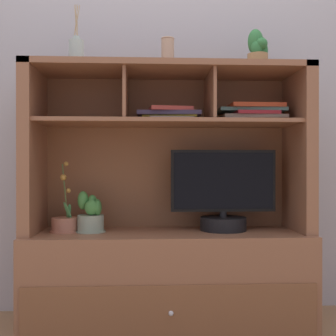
{
  "coord_description": "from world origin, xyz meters",
  "views": [
    {
      "loc": [
        -0.12,
        -2.25,
        0.82
      ],
      "look_at": [
        0.0,
        0.0,
        0.81
      ],
      "focal_mm": 46.61,
      "sensor_mm": 36.0,
      "label": 1
    }
  ],
  "objects_px": {
    "media_console": "(168,247)",
    "diffuser_bottle": "(76,52)",
    "tv_monitor": "(223,198)",
    "magazine_stack_left": "(253,114)",
    "potted_orchid": "(65,223)",
    "magazine_stack_centre": "(169,115)",
    "ceramic_vase": "(168,53)",
    "potted_succulent": "(257,49)",
    "potted_fern": "(91,216)"
  },
  "relations": [
    {
      "from": "media_console",
      "to": "diffuser_bottle",
      "type": "height_order",
      "value": "diffuser_bottle"
    },
    {
      "from": "tv_monitor",
      "to": "magazine_stack_left",
      "type": "distance_m",
      "value": 0.48
    },
    {
      "from": "tv_monitor",
      "to": "magazine_stack_left",
      "type": "relative_size",
      "value": 1.55
    },
    {
      "from": "media_console",
      "to": "magazine_stack_left",
      "type": "xyz_separation_m",
      "value": [
        0.45,
        0.03,
        0.7
      ]
    },
    {
      "from": "potted_orchid",
      "to": "magazine_stack_centre",
      "type": "distance_m",
      "value": 0.78
    },
    {
      "from": "media_console",
      "to": "magazine_stack_left",
      "type": "bearing_deg",
      "value": 3.34
    },
    {
      "from": "media_console",
      "to": "ceramic_vase",
      "type": "bearing_deg",
      "value": 90.0
    },
    {
      "from": "magazine_stack_left",
      "to": "ceramic_vase",
      "type": "height_order",
      "value": "ceramic_vase"
    },
    {
      "from": "potted_succulent",
      "to": "tv_monitor",
      "type": "bearing_deg",
      "value": 168.42
    },
    {
      "from": "media_console",
      "to": "potted_succulent",
      "type": "height_order",
      "value": "potted_succulent"
    },
    {
      "from": "media_console",
      "to": "magazine_stack_centre",
      "type": "distance_m",
      "value": 0.68
    },
    {
      "from": "tv_monitor",
      "to": "ceramic_vase",
      "type": "bearing_deg",
      "value": 178.35
    },
    {
      "from": "potted_fern",
      "to": "magazine_stack_left",
      "type": "xyz_separation_m",
      "value": [
        0.85,
        0.03,
        0.54
      ]
    },
    {
      "from": "potted_fern",
      "to": "magazine_stack_centre",
      "type": "xyz_separation_m",
      "value": [
        0.41,
        0.02,
        0.52
      ]
    },
    {
      "from": "media_console",
      "to": "diffuser_bottle",
      "type": "bearing_deg",
      "value": -176.06
    },
    {
      "from": "potted_fern",
      "to": "diffuser_bottle",
      "type": "bearing_deg",
      "value": -157.56
    },
    {
      "from": "magazine_stack_left",
      "to": "potted_succulent",
      "type": "xyz_separation_m",
      "value": [
        0.01,
        -0.05,
        0.33
      ]
    },
    {
      "from": "tv_monitor",
      "to": "magazine_stack_left",
      "type": "height_order",
      "value": "magazine_stack_left"
    },
    {
      "from": "tv_monitor",
      "to": "magazine_stack_centre",
      "type": "bearing_deg",
      "value": 179.11
    },
    {
      "from": "potted_fern",
      "to": "ceramic_vase",
      "type": "height_order",
      "value": "ceramic_vase"
    },
    {
      "from": "tv_monitor",
      "to": "magazine_stack_centre",
      "type": "height_order",
      "value": "magazine_stack_centre"
    },
    {
      "from": "ceramic_vase",
      "to": "diffuser_bottle",
      "type": "bearing_deg",
      "value": -173.67
    },
    {
      "from": "potted_orchid",
      "to": "ceramic_vase",
      "type": "distance_m",
      "value": 1.03
    },
    {
      "from": "tv_monitor",
      "to": "potted_orchid",
      "type": "bearing_deg",
      "value": -179.43
    },
    {
      "from": "media_console",
      "to": "tv_monitor",
      "type": "xyz_separation_m",
      "value": [
        0.29,
        0.01,
        0.25
      ]
    },
    {
      "from": "potted_fern",
      "to": "ceramic_vase",
      "type": "bearing_deg",
      "value": 3.4
    },
    {
      "from": "media_console",
      "to": "potted_succulent",
      "type": "bearing_deg",
      "value": -2.98
    },
    {
      "from": "media_console",
      "to": "magazine_stack_centre",
      "type": "height_order",
      "value": "media_console"
    },
    {
      "from": "media_console",
      "to": "potted_fern",
      "type": "height_order",
      "value": "media_console"
    },
    {
      "from": "potted_orchid",
      "to": "potted_fern",
      "type": "xyz_separation_m",
      "value": [
        0.13,
        -0.01,
        0.04
      ]
    },
    {
      "from": "potted_orchid",
      "to": "potted_succulent",
      "type": "height_order",
      "value": "potted_succulent"
    },
    {
      "from": "media_console",
      "to": "diffuser_bottle",
      "type": "distance_m",
      "value": 1.1
    },
    {
      "from": "magazine_stack_centre",
      "to": "potted_succulent",
      "type": "relative_size",
      "value": 1.67
    },
    {
      "from": "diffuser_bottle",
      "to": "tv_monitor",
      "type": "bearing_deg",
      "value": 3.27
    },
    {
      "from": "ceramic_vase",
      "to": "potted_succulent",
      "type": "bearing_deg",
      "value": -5.39
    },
    {
      "from": "magazine_stack_left",
      "to": "magazine_stack_centre",
      "type": "height_order",
      "value": "magazine_stack_left"
    },
    {
      "from": "potted_fern",
      "to": "potted_orchid",
      "type": "bearing_deg",
      "value": 176.98
    },
    {
      "from": "magazine_stack_centre",
      "to": "tv_monitor",
      "type": "bearing_deg",
      "value": -0.89
    },
    {
      "from": "potted_fern",
      "to": "media_console",
      "type": "bearing_deg",
      "value": 0.58
    },
    {
      "from": "media_console",
      "to": "ceramic_vase",
      "type": "xyz_separation_m",
      "value": [
        0.0,
        0.02,
        1.01
      ]
    },
    {
      "from": "diffuser_bottle",
      "to": "potted_fern",
      "type": "bearing_deg",
      "value": 22.44
    },
    {
      "from": "magazine_stack_centre",
      "to": "diffuser_bottle",
      "type": "relative_size",
      "value": 1.1
    },
    {
      "from": "media_console",
      "to": "potted_fern",
      "type": "distance_m",
      "value": 0.43
    },
    {
      "from": "tv_monitor",
      "to": "diffuser_bottle",
      "type": "height_order",
      "value": "diffuser_bottle"
    },
    {
      "from": "potted_orchid",
      "to": "potted_succulent",
      "type": "bearing_deg",
      "value": -1.57
    },
    {
      "from": "magazine_stack_centre",
      "to": "potted_orchid",
      "type": "bearing_deg",
      "value": -178.66
    },
    {
      "from": "potted_succulent",
      "to": "ceramic_vase",
      "type": "xyz_separation_m",
      "value": [
        -0.46,
        0.04,
        -0.02
      ]
    },
    {
      "from": "magazine_stack_left",
      "to": "magazine_stack_centre",
      "type": "distance_m",
      "value": 0.44
    },
    {
      "from": "diffuser_bottle",
      "to": "potted_succulent",
      "type": "distance_m",
      "value": 0.93
    },
    {
      "from": "tv_monitor",
      "to": "potted_fern",
      "type": "height_order",
      "value": "tv_monitor"
    }
  ]
}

